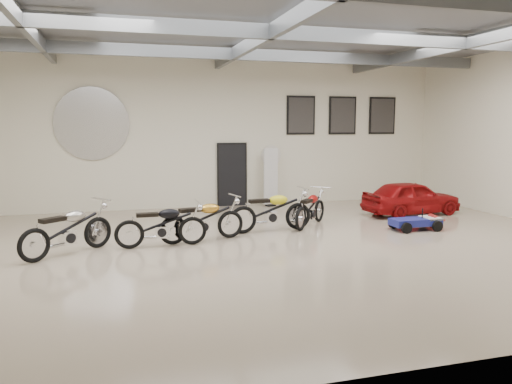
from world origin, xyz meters
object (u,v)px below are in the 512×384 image
object	(u,v)px
motorcycle_gold	(202,219)
go_kart	(420,219)
motorcycle_silver	(67,229)
motorcycle_black	(161,224)
banner_stand	(271,178)
motorcycle_red	(310,208)
vintage_car	(411,198)
motorcycle_yellow	(271,210)

from	to	relation	value
motorcycle_gold	go_kart	bearing A→B (deg)	-15.29
motorcycle_silver	motorcycle_black	distance (m)	1.99
banner_stand	go_kart	world-z (taller)	banner_stand
motorcycle_silver	motorcycle_black	xyz separation A→B (m)	(1.99, 0.17, -0.04)
banner_stand	motorcycle_red	size ratio (longest dim) A/B	0.99
banner_stand	motorcycle_gold	bearing A→B (deg)	-137.78
vintage_car	motorcycle_silver	bearing A→B (deg)	97.36
motorcycle_black	motorcycle_red	xyz separation A→B (m)	(4.15, 1.27, -0.02)
motorcycle_black	motorcycle_yellow	distance (m)	3.04
motorcycle_red	vintage_car	bearing A→B (deg)	-34.26
go_kart	banner_stand	bearing A→B (deg)	119.05
motorcycle_red	vintage_car	xyz separation A→B (m)	(3.68, 0.81, 0.02)
motorcycle_gold	motorcycle_yellow	xyz separation A→B (m)	(1.91, 0.60, 0.03)
motorcycle_gold	go_kart	world-z (taller)	motorcycle_gold
motorcycle_yellow	vintage_car	world-z (taller)	motorcycle_yellow
banner_stand	motorcycle_silver	xyz separation A→B (m)	(-6.13, -5.03, -0.41)
motorcycle_silver	motorcycle_red	xyz separation A→B (m)	(6.14, 1.44, -0.06)
motorcycle_silver	go_kart	distance (m)	8.75
banner_stand	motorcycle_yellow	bearing A→B (deg)	-120.61
motorcycle_black	motorcycle_yellow	xyz separation A→B (m)	(2.90, 0.90, 0.05)
motorcycle_yellow	go_kart	bearing A→B (deg)	-17.64
motorcycle_silver	motorcycle_yellow	world-z (taller)	motorcycle_yellow
motorcycle_red	go_kart	xyz separation A→B (m)	(2.60, -1.26, -0.22)
motorcycle_black	motorcycle_gold	size ratio (longest dim) A/B	0.97
motorcycle_silver	vintage_car	world-z (taller)	motorcycle_silver
banner_stand	motorcycle_black	bearing A→B (deg)	-143.64
motorcycle_black	motorcycle_red	distance (m)	4.34
banner_stand	motorcycle_red	distance (m)	3.62
banner_stand	motorcycle_silver	size ratio (longest dim) A/B	0.89
banner_stand	motorcycle_red	bearing A→B (deg)	-103.06
motorcycle_gold	vintage_car	world-z (taller)	motorcycle_gold
motorcycle_red	motorcycle_gold	bearing A→B (deg)	150.56
motorcycle_yellow	motorcycle_gold	bearing A→B (deg)	-167.10
motorcycle_yellow	motorcycle_red	world-z (taller)	motorcycle_yellow
go_kart	motorcycle_black	bearing A→B (deg)	-179.15
banner_stand	motorcycle_silver	bearing A→B (deg)	-153.84
banner_stand	motorcycle_yellow	distance (m)	4.17
motorcycle_red	vintage_car	size ratio (longest dim) A/B	0.63
motorcycle_red	vintage_car	distance (m)	3.76
motorcycle_black	motorcycle_gold	world-z (taller)	motorcycle_gold
motorcycle_silver	motorcycle_yellow	bearing A→B (deg)	-25.75
motorcycle_black	motorcycle_gold	xyz separation A→B (m)	(1.00, 0.30, 0.02)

